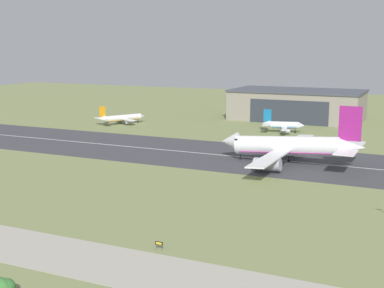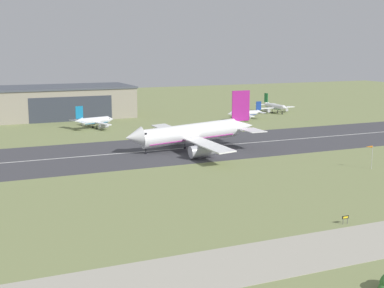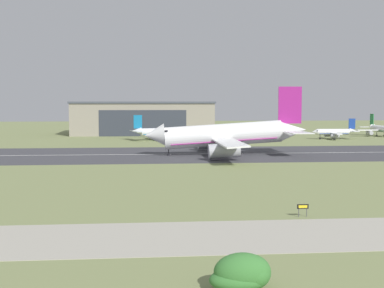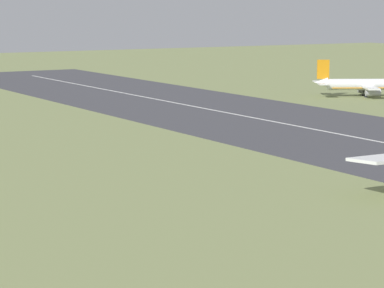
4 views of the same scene
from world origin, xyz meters
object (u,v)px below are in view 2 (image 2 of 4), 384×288
Objects in this scene: airplane_parked_centre at (275,107)px; runway_sign at (345,218)px; airplane_parked_far_east at (245,113)px; airplane_parked_west at (95,121)px; airplane_landing at (191,134)px; windsock_pole at (370,149)px.

runway_sign is at bearing -117.85° from airplane_parked_centre.
runway_sign is (-57.21, -143.61, -1.66)m from airplane_parked_far_east.
airplane_parked_west is 1.25× the size of airplane_parked_far_east.
runway_sign is (-84.64, -160.17, -1.97)m from airplane_parked_centre.
airplane_parked_centre is 13.46× the size of runway_sign.
airplane_parked_centre is 32.04m from airplane_parked_far_east.
airplane_landing is 35.22× the size of runway_sign.
airplane_landing is at bearing -132.10° from airplane_parked_far_east.
airplane_parked_west reaches higher than airplane_parked_far_east.
windsock_pole is at bearing -63.40° from airplane_parked_west.
airplane_parked_far_east reaches higher than windsock_pole.
airplane_landing is at bearing -136.79° from airplane_parked_centre.
airplane_parked_west is at bearing 116.60° from windsock_pole.
windsock_pole is 52.75m from runway_sign.
airplane_parked_west is 1.02× the size of airplane_parked_centre.
windsock_pole is at bearing -100.11° from airplane_parked_far_east.
airplane_landing is 64.44m from airplane_parked_west.
airplane_parked_centre is at bearing 43.21° from airplane_landing.
airplane_landing reaches higher than windsock_pole.
airplane_parked_west is 145.42m from runway_sign.
windsock_pole is (35.78, -46.60, 0.37)m from airplane_landing.
airplane_parked_west is 13.67× the size of runway_sign.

